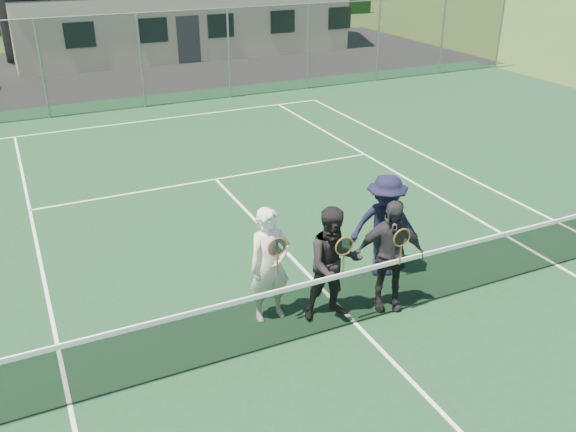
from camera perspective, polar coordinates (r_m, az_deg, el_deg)
name	(u,v)px	position (r m, az deg, el deg)	size (l,w,h in m)	color
ground	(109,70)	(27.28, -16.37, 12.96)	(220.00, 220.00, 0.00)	#2C4719
court_surface	(355,324)	(9.35, 6.31, -10.02)	(30.00, 30.00, 0.02)	#14381E
tarmac_carpark	(6,79)	(26.97, -24.87, 11.54)	(40.00, 12.00, 0.01)	black
hedge_row	(70,21)	(38.95, -19.75, 16.82)	(40.00, 1.20, 1.10)	black
court_markings	(355,323)	(9.34, 6.31, -9.95)	(11.03, 23.83, 0.01)	white
tennis_net	(357,294)	(9.05, 6.47, -7.29)	(11.68, 0.08, 1.10)	slate
perimeter_fence	(141,61)	(20.71, -13.60, 13.90)	(30.07, 0.07, 3.02)	slate
player_a	(270,265)	(8.97, -1.71, -4.60)	(0.67, 0.51, 1.80)	silver
player_b	(334,264)	(9.01, 4.32, -4.51)	(0.97, 0.81, 1.80)	black
player_c	(389,255)	(9.35, 9.46, -3.65)	(1.14, 0.82, 1.80)	#25252B
player_d	(385,226)	(10.23, 9.05, -0.94)	(1.33, 1.08, 1.80)	black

